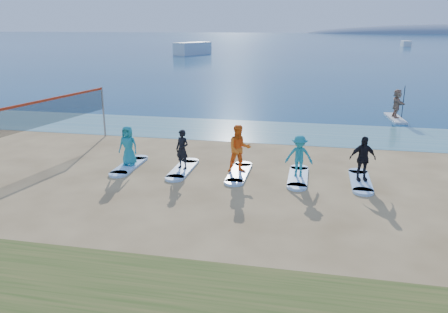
% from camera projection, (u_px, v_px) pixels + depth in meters
% --- Properties ---
extents(ground, '(600.00, 600.00, 0.00)m').
position_uv_depth(ground, '(246.00, 212.00, 13.15)').
color(ground, tan).
rests_on(ground, ground).
extents(shallow_water, '(600.00, 600.00, 0.00)m').
position_uv_depth(shallow_water, '(277.00, 132.00, 22.99)').
color(shallow_water, teal).
rests_on(shallow_water, ground).
extents(ocean, '(600.00, 600.00, 0.00)m').
position_uv_depth(ocean, '(312.00, 40.00, 163.11)').
color(ocean, navy).
rests_on(ocean, ground).
extents(volleyball_net, '(1.65, 8.95, 2.50)m').
position_uv_depth(volleyball_net, '(34.00, 116.00, 17.57)').
color(volleyball_net, gray).
rests_on(volleyball_net, ground).
extents(paddleboard, '(0.93, 3.05, 0.12)m').
position_uv_depth(paddleboard, '(395.00, 118.00, 26.09)').
color(paddleboard, silver).
rests_on(paddleboard, ground).
extents(paddleboarder, '(0.69, 1.60, 1.67)m').
position_uv_depth(paddleboarder, '(397.00, 103.00, 25.83)').
color(paddleboarder, tan).
rests_on(paddleboarder, paddleboard).
extents(boat_offshore_a, '(5.78, 8.65, 2.26)m').
position_uv_depth(boat_offshore_a, '(193.00, 55.00, 82.57)').
color(boat_offshore_a, silver).
rests_on(boat_offshore_a, ground).
extents(boat_offshore_b, '(2.29, 6.28, 1.37)m').
position_uv_depth(boat_offshore_b, '(406.00, 46.00, 115.11)').
color(boat_offshore_b, silver).
rests_on(boat_offshore_b, ground).
extents(surfboard_0, '(0.70, 2.20, 0.09)m').
position_uv_depth(surfboard_0, '(129.00, 166.00, 17.35)').
color(surfboard_0, '#A4D2FF').
rests_on(surfboard_0, ground).
extents(student_0, '(0.79, 0.54, 1.57)m').
position_uv_depth(student_0, '(128.00, 146.00, 17.11)').
color(student_0, teal).
rests_on(student_0, surfboard_0).
extents(surfboard_1, '(0.70, 2.20, 0.09)m').
position_uv_depth(surfboard_1, '(183.00, 169.00, 16.92)').
color(surfboard_1, '#A4D2FF').
rests_on(surfboard_1, ground).
extents(student_1, '(0.65, 0.54, 1.52)m').
position_uv_depth(student_1, '(182.00, 149.00, 16.68)').
color(student_1, black).
rests_on(student_1, surfboard_1).
extents(surfboard_2, '(0.70, 2.20, 0.09)m').
position_uv_depth(surfboard_2, '(239.00, 173.00, 16.49)').
color(surfboard_2, '#A4D2FF').
rests_on(surfboard_2, ground).
extents(student_2, '(1.07, 0.96, 1.81)m').
position_uv_depth(student_2, '(239.00, 149.00, 16.21)').
color(student_2, orange).
rests_on(student_2, surfboard_2).
extents(surfboard_3, '(0.70, 2.20, 0.09)m').
position_uv_depth(surfboard_3, '(298.00, 177.00, 16.06)').
color(surfboard_3, '#A4D2FF').
rests_on(surfboard_3, ground).
extents(student_3, '(0.99, 0.58, 1.53)m').
position_uv_depth(student_3, '(299.00, 156.00, 15.83)').
color(student_3, teal).
rests_on(student_3, surfboard_3).
extents(surfboard_4, '(0.70, 2.20, 0.09)m').
position_uv_depth(surfboard_4, '(360.00, 181.00, 15.63)').
color(surfboard_4, '#A4D2FF').
rests_on(surfboard_4, ground).
extents(student_4, '(1.01, 0.61, 1.61)m').
position_uv_depth(student_4, '(363.00, 159.00, 15.39)').
color(student_4, black).
rests_on(student_4, surfboard_4).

